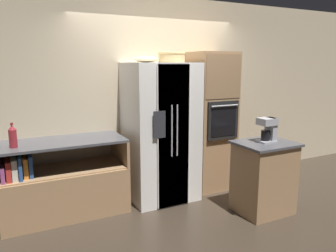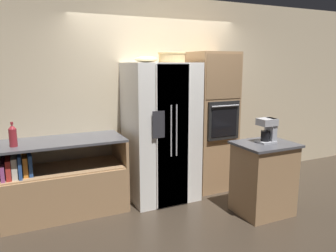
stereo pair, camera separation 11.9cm
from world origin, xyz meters
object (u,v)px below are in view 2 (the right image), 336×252
at_px(bottle_tall, 13,136).
at_px(coffee_maker, 268,129).
at_px(fruit_bowl, 146,59).
at_px(refrigerator, 161,132).
at_px(wicker_basket, 172,57).
at_px(wall_oven, 211,121).

distance_m(bottle_tall, coffee_maker, 2.98).
bearing_deg(coffee_maker, fruit_bowl, 136.62).
bearing_deg(refrigerator, wicker_basket, -3.82).
bearing_deg(fruit_bowl, wicker_basket, -17.87).
relative_size(wall_oven, wicker_basket, 5.46).
bearing_deg(fruit_bowl, wall_oven, -1.78).
bearing_deg(wall_oven, coffee_maker, -81.92).
bearing_deg(wicker_basket, wall_oven, 6.23).
height_order(refrigerator, wall_oven, wall_oven).
relative_size(wicker_basket, coffee_maker, 1.23).
xyz_separation_m(wall_oven, bottle_tall, (-2.67, -0.11, 0.06)).
bearing_deg(fruit_bowl, refrigerator, -29.63).
bearing_deg(bottle_tall, wall_oven, 2.36).
bearing_deg(coffee_maker, wicker_basket, 130.04).
distance_m(wall_oven, bottle_tall, 2.68).
height_order(wall_oven, bottle_tall, wall_oven).
xyz_separation_m(wall_oven, coffee_maker, (0.15, -1.06, 0.06)).
distance_m(refrigerator, wall_oven, 0.85).
height_order(fruit_bowl, bottle_tall, fruit_bowl).
height_order(fruit_bowl, coffee_maker, fruit_bowl).
height_order(refrigerator, coffee_maker, refrigerator).
distance_m(fruit_bowl, bottle_tall, 1.88).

